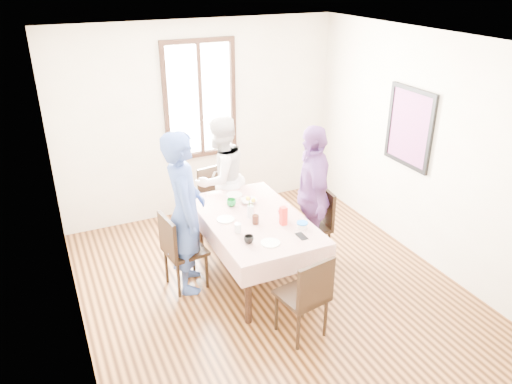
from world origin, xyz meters
The scene contains 30 objects.
ground centered at (0.00, 0.00, 0.00)m, with size 4.50×4.50×0.00m, color black.
back_wall centered at (0.00, 2.25, 1.35)m, with size 4.00×4.00×0.00m, color beige.
right_wall centered at (2.00, 0.00, 1.35)m, with size 4.50×4.50×0.00m, color beige.
window_frame centered at (0.00, 2.23, 1.65)m, with size 1.02×0.06×1.62m, color black.
window_pane centered at (0.00, 2.24, 1.65)m, with size 0.90×0.02×1.50m, color white.
art_poster centered at (1.98, 0.30, 1.55)m, with size 0.04×0.76×0.96m, color red.
dining_table centered at (-0.06, 0.34, 0.38)m, with size 0.93×1.60×0.75m, color black.
tablecloth centered at (-0.06, 0.34, 0.76)m, with size 1.05×1.72×0.01m, color #5F1009.
chair_left centered at (-0.83, 0.48, 0.46)m, with size 0.42×0.42×0.91m, color black.
chair_right centered at (0.72, 0.39, 0.46)m, with size 0.42×0.42×0.91m, color black.
chair_far centered at (-0.06, 1.43, 0.46)m, with size 0.42×0.42×0.91m, color black.
chair_near centered at (-0.06, -0.76, 0.46)m, with size 0.42×0.42×0.91m, color black.
person_left centered at (-0.81, 0.48, 0.92)m, with size 0.67×0.44×1.83m, color #304585.
person_far centered at (-0.06, 1.41, 0.82)m, with size 0.80×0.62×1.65m, color silver.
person_right centered at (0.69, 0.39, 0.86)m, with size 1.01×0.42×1.72m, color #693C7B.
mug_black centered at (-0.33, -0.14, 0.80)m, with size 0.10×0.10×0.08m, color black.
mug_flag centered at (0.23, 0.20, 0.81)m, with size 0.11×0.11×0.10m, color red.
mug_green centered at (-0.18, 0.71, 0.81)m, with size 0.11×0.11×0.09m, color #0C7226.
serving_bowl centered at (0.04, 0.70, 0.78)m, with size 0.19×0.19×0.05m, color white.
juice_carton centered at (0.17, 0.06, 0.87)m, with size 0.07×0.07×0.21m, color red.
butter_tub centered at (0.32, -0.09, 0.79)m, with size 0.11×0.11×0.05m, color white.
jam_jar centered at (-0.10, 0.20, 0.81)m, with size 0.07×0.07×0.10m, color black.
drinking_glass centered at (-0.35, 0.11, 0.81)m, with size 0.07×0.07×0.10m, color silver.
smartphone centered at (0.22, -0.25, 0.77)m, with size 0.08×0.16×0.01m, color black.
flower_vase centered at (-0.09, 0.37, 0.83)m, with size 0.07×0.07×0.14m, color silver.
plate_left centered at (-0.36, 0.42, 0.77)m, with size 0.20×0.20×0.01m, color white.
plate_far centered at (-0.03, 0.97, 0.77)m, with size 0.20×0.20×0.01m, color white.
plate_near centered at (-0.14, -0.24, 0.77)m, with size 0.20×0.20×0.01m, color white.
butter_lid centered at (0.32, -0.09, 0.82)m, with size 0.12×0.12×0.01m, color blue.
flower_bunch centered at (-0.09, 0.37, 0.95)m, with size 0.09×0.09×0.10m, color yellow, non-canonical shape.
Camera 1 is at (-2.08, -4.11, 3.36)m, focal length 34.79 mm.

